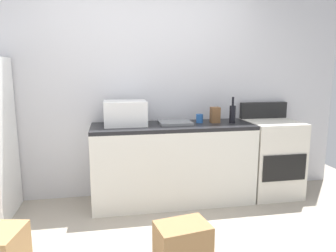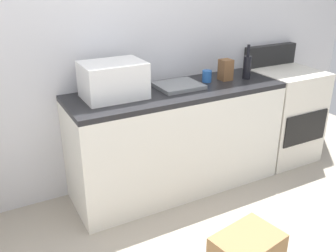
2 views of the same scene
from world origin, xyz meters
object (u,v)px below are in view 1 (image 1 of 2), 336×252
at_px(stove_oven, 271,156).
at_px(cardboard_box_medium, 183,242).
at_px(coffee_mug, 200,118).
at_px(microwave, 125,113).
at_px(wine_bottle, 232,113).
at_px(knife_block, 215,115).

relative_size(stove_oven, cardboard_box_medium, 2.64).
xyz_separation_m(coffee_mug, cardboard_box_medium, (-0.47, -1.20, -0.80)).
distance_m(coffee_mug, cardboard_box_medium, 1.52).
distance_m(stove_oven, coffee_mug, 1.02).
distance_m(microwave, coffee_mug, 0.85).
distance_m(microwave, wine_bottle, 1.22).
height_order(stove_oven, coffee_mug, stove_oven).
bearing_deg(coffee_mug, wine_bottle, -12.09).
relative_size(stove_oven, knife_block, 6.11).
bearing_deg(stove_oven, cardboard_box_medium, -139.95).
xyz_separation_m(wine_bottle, knife_block, (-0.19, 0.06, -0.02)).
height_order(knife_block, cardboard_box_medium, knife_block).
bearing_deg(knife_block, stove_oven, -2.42).
bearing_deg(coffee_mug, cardboard_box_medium, -111.48).
height_order(stove_oven, wine_bottle, wine_bottle).
relative_size(knife_block, cardboard_box_medium, 0.43).
distance_m(wine_bottle, cardboard_box_medium, 1.64).
height_order(wine_bottle, coffee_mug, wine_bottle).
xyz_separation_m(stove_oven, microwave, (-1.74, 0.04, 0.57)).
xyz_separation_m(wine_bottle, cardboard_box_medium, (-0.84, -1.12, -0.86)).
xyz_separation_m(stove_oven, knife_block, (-0.71, 0.03, 0.52)).
height_order(microwave, coffee_mug, microwave).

